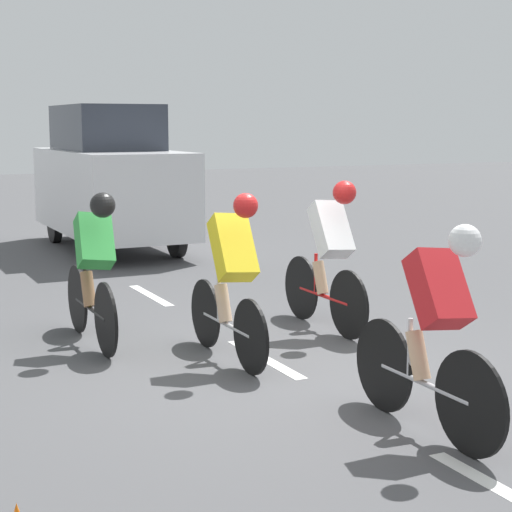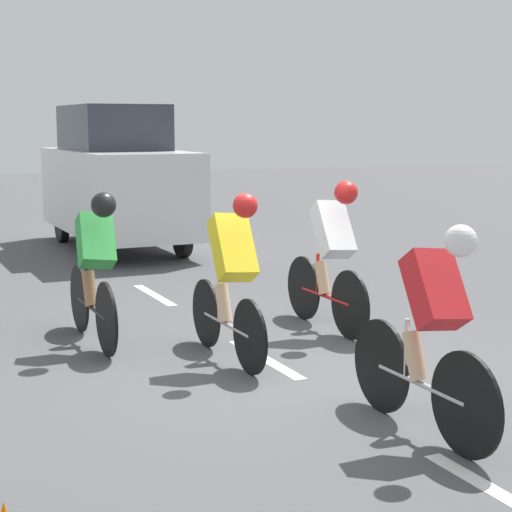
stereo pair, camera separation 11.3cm
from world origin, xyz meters
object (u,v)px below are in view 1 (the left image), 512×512
at_px(cyclist_white, 330,252).
at_px(support_car, 110,179).
at_px(cyclist_red, 434,326).
at_px(cyclist_green, 94,265).
at_px(cyclist_yellow, 232,273).

distance_m(cyclist_white, support_car, 6.58).
bearing_deg(cyclist_red, cyclist_green, -66.67).
relative_size(cyclist_green, cyclist_white, 1.04).
bearing_deg(cyclist_green, cyclist_yellow, 131.31).
distance_m(cyclist_red, support_car, 9.47).
height_order(cyclist_yellow, support_car, support_car).
relative_size(cyclist_white, cyclist_yellow, 1.01).
height_order(cyclist_green, cyclist_white, cyclist_white).
xyz_separation_m(cyclist_green, cyclist_yellow, (-0.95, 1.08, 0.02)).
height_order(cyclist_red, cyclist_yellow, cyclist_yellow).
distance_m(cyclist_red, cyclist_yellow, 2.30).
bearing_deg(cyclist_yellow, cyclist_green, -48.69).
relative_size(cyclist_yellow, support_car, 0.40).
bearing_deg(cyclist_green, cyclist_red, 113.33).
bearing_deg(cyclist_white, support_car, -86.59).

